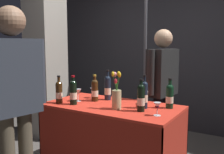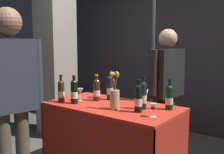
{
  "view_description": "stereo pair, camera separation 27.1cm",
  "coord_description": "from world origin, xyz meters",
  "views": [
    {
      "loc": [
        1.41,
        -2.29,
        1.44
      ],
      "look_at": [
        0.0,
        0.0,
        1.08
      ],
      "focal_mm": 41.51,
      "sensor_mm": 36.0,
      "label": 1
    },
    {
      "loc": [
        1.63,
        -2.14,
        1.44
      ],
      "look_at": [
        0.0,
        0.0,
        1.08
      ],
      "focal_mm": 41.51,
      "sensor_mm": 36.0,
      "label": 2
    }
  ],
  "objects": [
    {
      "name": "display_bottle_3",
      "position": [
        0.35,
        0.05,
        0.93
      ],
      "size": [
        0.07,
        0.07,
        0.34
      ],
      "color": "#192333",
      "rests_on": "tasting_table"
    },
    {
      "name": "featured_wine_bottle",
      "position": [
        0.57,
        0.19,
        0.91
      ],
      "size": [
        0.08,
        0.08,
        0.3
      ],
      "color": "black",
      "rests_on": "tasting_table"
    },
    {
      "name": "wine_glass_near_taster",
      "position": [
        0.56,
        -0.14,
        0.87
      ],
      "size": [
        0.07,
        0.07,
        0.12
      ],
      "color": "silver",
      "rests_on": "tasting_table"
    },
    {
      "name": "tasting_table",
      "position": [
        0.0,
        0.0,
        0.54
      ],
      "size": [
        1.42,
        0.75,
        0.78
      ],
      "color": "red",
      "rests_on": "ground_plane"
    },
    {
      "name": "flower_vase",
      "position": [
        0.13,
        -0.13,
        0.91
      ],
      "size": [
        0.1,
        0.09,
        0.38
      ],
      "color": "tan",
      "rests_on": "tasting_table"
    },
    {
      "name": "display_bottle_2",
      "position": [
        -0.26,
        0.06,
        0.91
      ],
      "size": [
        0.08,
        0.08,
        0.3
      ],
      "color": "#38230F",
      "rests_on": "tasting_table"
    },
    {
      "name": "display_bottle_5",
      "position": [
        -0.18,
        0.19,
        0.93
      ],
      "size": [
        0.08,
        0.08,
        0.35
      ],
      "color": "#192333",
      "rests_on": "tasting_table"
    },
    {
      "name": "display_bottle_4",
      "position": [
        -0.54,
        -0.23,
        0.91
      ],
      "size": [
        0.07,
        0.07,
        0.31
      ],
      "color": "#38230F",
      "rests_on": "tasting_table"
    },
    {
      "name": "wine_glass_near_vendor",
      "position": [
        -0.37,
        0.18,
        0.87
      ],
      "size": [
        0.08,
        0.08,
        0.12
      ],
      "color": "silver",
      "rests_on": "tasting_table"
    },
    {
      "name": "booth_signpost",
      "position": [
        -0.16,
        1.2,
        1.37
      ],
      "size": [
        0.47,
        0.04,
        2.32
      ],
      "color": "#47474C",
      "rests_on": "ground_plane"
    },
    {
      "name": "brochure_stand",
      "position": [
        0.32,
        0.17,
        0.87
      ],
      "size": [
        0.11,
        0.17,
        0.17
      ],
      "primitive_type": "cube",
      "rotation": [
        0.14,
        0.0,
        2.05
      ],
      "color": "silver",
      "rests_on": "tasting_table"
    },
    {
      "name": "taster_foreground_right",
      "position": [
        -0.35,
        -0.95,
        1.04
      ],
      "size": [
        0.29,
        0.57,
        1.73
      ],
      "rotation": [
        0.0,
        0.0,
        1.36
      ],
      "color": "#4C4233",
      "rests_on": "ground_plane"
    },
    {
      "name": "vendor_presenter",
      "position": [
        0.3,
        0.7,
        0.96
      ],
      "size": [
        0.27,
        0.61,
        1.6
      ],
      "rotation": [
        0.0,
        0.0,
        -1.71
      ],
      "color": "black",
      "rests_on": "ground_plane"
    },
    {
      "name": "back_partition",
      "position": [
        0.0,
        1.92,
        1.54
      ],
      "size": [
        7.27,
        0.12,
        3.08
      ],
      "primitive_type": "cube",
      "color": "#2D2D33",
      "rests_on": "ground_plane"
    },
    {
      "name": "display_bottle_0",
      "position": [
        0.37,
        -0.08,
        0.92
      ],
      "size": [
        0.07,
        0.07,
        0.31
      ],
      "color": "black",
      "rests_on": "tasting_table"
    },
    {
      "name": "concrete_pillar",
      "position": [
        -1.5,
        0.53,
        1.63
      ],
      "size": [
        0.47,
        0.47,
        3.26
      ],
      "primitive_type": "cube",
      "color": "gray",
      "rests_on": "ground_plane"
    },
    {
      "name": "display_bottle_1",
      "position": [
        -0.37,
        -0.19,
        0.92
      ],
      "size": [
        0.08,
        0.08,
        0.31
      ],
      "color": "black",
      "rests_on": "tasting_table"
    },
    {
      "name": "wine_glass_mid",
      "position": [
        -0.42,
        -0.05,
        0.88
      ],
      "size": [
        0.07,
        0.07,
        0.14
      ],
      "color": "silver",
      "rests_on": "tasting_table"
    }
  ]
}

